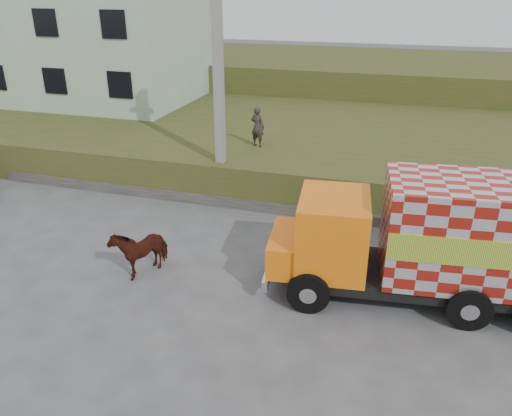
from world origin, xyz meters
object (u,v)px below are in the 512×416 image
(cargo_truck, at_px, (434,240))
(cow, at_px, (140,249))
(utility_pole, at_px, (219,89))
(pedestrian, at_px, (258,127))

(cargo_truck, xyz_separation_m, cow, (-7.55, -0.91, -0.97))
(utility_pole, distance_m, cargo_truck, 8.72)
(cow, bearing_deg, pedestrian, 104.43)
(utility_pole, relative_size, cow, 4.98)
(cargo_truck, height_order, cow, cargo_truck)
(pedestrian, bearing_deg, utility_pole, 87.19)
(utility_pole, xyz_separation_m, cow, (-0.41, -5.30, -3.40))
(cow, relative_size, pedestrian, 1.03)
(pedestrian, bearing_deg, cow, 96.78)
(cargo_truck, relative_size, cow, 4.60)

